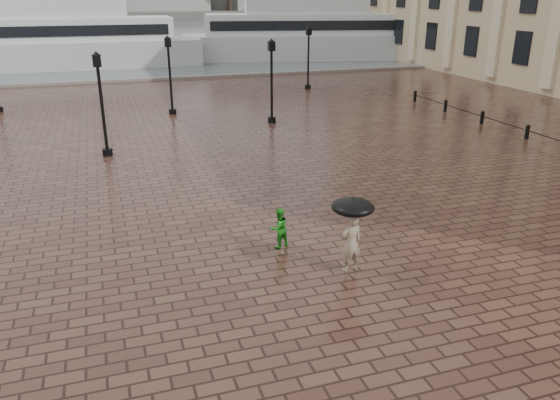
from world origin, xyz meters
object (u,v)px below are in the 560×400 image
(ferry_near, at_px, (61,40))
(ferry_far, at_px, (305,34))
(adult_pedestrian, at_px, (351,243))
(child_pedestrian, at_px, (279,228))
(street_lamps, at_px, (178,75))

(ferry_near, relative_size, ferry_far, 0.95)
(adult_pedestrian, distance_m, ferry_near, 47.01)
(adult_pedestrian, bearing_deg, child_pedestrian, -59.57)
(adult_pedestrian, xyz_separation_m, ferry_near, (-8.74, 46.16, 1.77))
(street_lamps, relative_size, adult_pedestrian, 13.44)
(adult_pedestrian, distance_m, ferry_far, 48.68)
(ferry_near, height_order, ferry_far, ferry_far)
(adult_pedestrian, bearing_deg, ferry_far, -113.59)
(ferry_near, bearing_deg, street_lamps, -73.40)
(street_lamps, height_order, ferry_near, ferry_near)
(street_lamps, xyz_separation_m, child_pedestrian, (-0.01, -18.98, -1.73))
(street_lamps, xyz_separation_m, ferry_far, (17.38, 25.01, 0.29))
(child_pedestrian, distance_m, ferry_far, 47.35)
(child_pedestrian, distance_m, ferry_near, 44.89)
(ferry_near, bearing_deg, adult_pedestrian, -79.04)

